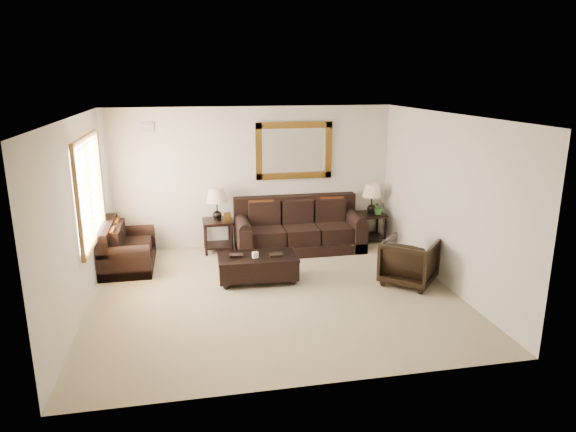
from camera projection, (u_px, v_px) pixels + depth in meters
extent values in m
cube|color=gray|center=(274.00, 293.00, 7.92)|extent=(5.50, 5.00, 0.01)
cube|color=white|center=(273.00, 116.00, 7.21)|extent=(5.50, 5.00, 0.01)
cube|color=beige|center=(252.00, 177.00, 9.93)|extent=(5.50, 0.01, 2.70)
cube|color=beige|center=(314.00, 268.00, 5.20)|extent=(5.50, 0.01, 2.70)
cube|color=beige|center=(76.00, 218.00, 7.05)|extent=(0.01, 5.00, 2.70)
cube|color=beige|center=(445.00, 200.00, 8.08)|extent=(0.01, 5.00, 2.70)
cube|color=white|center=(87.00, 190.00, 7.85)|extent=(0.01, 1.80, 1.50)
cube|color=brown|center=(85.00, 139.00, 7.65)|extent=(0.06, 1.96, 0.08)
cube|color=brown|center=(95.00, 239.00, 8.07)|extent=(0.06, 1.96, 0.08)
cube|color=brown|center=(78.00, 205.00, 6.97)|extent=(0.06, 0.08, 1.50)
cube|color=brown|center=(99.00, 179.00, 8.75)|extent=(0.06, 0.08, 1.50)
cube|color=brown|center=(90.00, 190.00, 7.86)|extent=(0.05, 0.05, 1.50)
cube|color=#532C10|center=(294.00, 151.00, 9.93)|extent=(1.50, 0.06, 1.10)
cube|color=white|center=(294.00, 151.00, 9.94)|extent=(1.26, 0.01, 0.86)
cube|color=#999999|center=(147.00, 127.00, 9.30)|extent=(0.25, 0.02, 0.18)
cube|color=black|center=(299.00, 245.00, 9.91)|extent=(2.41, 1.04, 0.20)
cube|color=black|center=(295.00, 207.00, 10.12)|extent=(2.41, 0.24, 0.49)
cube|color=black|center=(266.00, 235.00, 9.70)|extent=(0.62, 0.85, 0.30)
cube|color=black|center=(300.00, 233.00, 9.82)|extent=(0.62, 0.85, 0.30)
cube|color=black|center=(332.00, 231.00, 9.94)|extent=(0.62, 0.85, 0.30)
cube|color=black|center=(243.00, 238.00, 9.65)|extent=(0.24, 1.04, 0.58)
cylinder|color=black|center=(243.00, 224.00, 9.58)|extent=(0.24, 1.02, 0.24)
cube|color=black|center=(353.00, 232.00, 10.06)|extent=(0.24, 1.04, 0.58)
cylinder|color=black|center=(354.00, 218.00, 9.98)|extent=(0.24, 1.02, 0.24)
cube|color=#6A2E0E|center=(261.00, 212.00, 9.79)|extent=(0.46, 0.20, 0.47)
cube|color=#6A2E0E|center=(332.00, 209.00, 10.06)|extent=(0.46, 0.20, 0.47)
cube|color=black|center=(129.00, 262.00, 9.02)|extent=(0.85, 1.43, 0.16)
cube|color=black|center=(107.00, 235.00, 8.82)|extent=(0.20, 1.43, 0.40)
cube|color=black|center=(128.00, 256.00, 8.73)|extent=(0.70, 0.50, 0.24)
cube|color=black|center=(131.00, 247.00, 9.22)|extent=(0.70, 0.50, 0.24)
cube|color=black|center=(125.00, 266.00, 8.39)|extent=(0.85, 0.20, 0.47)
cylinder|color=black|center=(123.00, 252.00, 8.33)|extent=(0.83, 0.20, 0.20)
cube|color=black|center=(132.00, 243.00, 9.57)|extent=(0.85, 0.20, 0.47)
cylinder|color=black|center=(131.00, 231.00, 9.50)|extent=(0.83, 0.20, 0.20)
cube|color=#6A2E0E|center=(115.00, 240.00, 8.57)|extent=(0.17, 0.38, 0.39)
cube|color=#6A2E0E|center=(119.00, 229.00, 9.14)|extent=(0.17, 0.38, 0.39)
cube|color=black|center=(218.00, 222.00, 9.70)|extent=(0.56, 0.56, 0.05)
cube|color=black|center=(218.00, 245.00, 9.82)|extent=(0.48, 0.48, 0.03)
cylinder|color=black|center=(206.00, 241.00, 9.51)|extent=(0.05, 0.05, 0.56)
cylinder|color=black|center=(232.00, 240.00, 9.60)|extent=(0.05, 0.05, 0.56)
cylinder|color=black|center=(205.00, 234.00, 9.96)|extent=(0.05, 0.05, 0.56)
cylinder|color=black|center=(230.00, 233.00, 10.05)|extent=(0.05, 0.05, 0.56)
sphere|color=black|center=(217.00, 215.00, 9.67)|extent=(0.17, 0.17, 0.17)
cylinder|color=black|center=(217.00, 206.00, 9.62)|extent=(0.02, 0.02, 0.37)
cone|color=tan|center=(217.00, 195.00, 9.56)|extent=(0.39, 0.39, 0.26)
cube|color=#532C10|center=(228.00, 217.00, 9.61)|extent=(0.15, 0.10, 0.17)
cube|color=black|center=(371.00, 214.00, 10.29)|extent=(0.54, 0.54, 0.05)
cube|color=black|center=(370.00, 236.00, 10.41)|extent=(0.46, 0.46, 0.03)
cylinder|color=black|center=(363.00, 232.00, 10.10)|extent=(0.05, 0.05, 0.54)
cylinder|color=black|center=(385.00, 231.00, 10.19)|extent=(0.05, 0.05, 0.54)
cylinder|color=black|center=(356.00, 226.00, 10.54)|extent=(0.05, 0.05, 0.54)
cylinder|color=black|center=(377.00, 225.00, 10.63)|extent=(0.05, 0.05, 0.54)
sphere|color=black|center=(371.00, 209.00, 10.26)|extent=(0.17, 0.17, 0.17)
cylinder|color=black|center=(372.00, 200.00, 10.21)|extent=(0.02, 0.02, 0.35)
cone|color=tan|center=(372.00, 190.00, 10.16)|extent=(0.37, 0.37, 0.25)
sphere|color=black|center=(226.00, 286.00, 8.07)|extent=(0.12, 0.12, 0.12)
sphere|color=black|center=(293.00, 281.00, 8.27)|extent=(0.12, 0.12, 0.12)
sphere|color=black|center=(224.00, 275.00, 8.52)|extent=(0.12, 0.12, 0.12)
sphere|color=black|center=(287.00, 270.00, 8.72)|extent=(0.12, 0.12, 0.12)
cube|color=black|center=(258.00, 266.00, 8.34)|extent=(1.28, 0.71, 0.35)
cube|color=black|center=(258.00, 257.00, 8.30)|extent=(1.30, 0.73, 0.04)
cube|color=black|center=(236.00, 255.00, 8.27)|extent=(0.22, 0.15, 0.03)
cube|color=black|center=(276.00, 255.00, 8.30)|extent=(0.20, 0.14, 0.02)
cube|color=white|center=(255.00, 255.00, 8.18)|extent=(0.10, 0.08, 0.10)
imported|color=black|center=(409.00, 259.00, 8.21)|extent=(1.08, 1.07, 0.81)
imported|color=#2A561D|center=(379.00, 209.00, 10.18)|extent=(0.31, 0.33, 0.22)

